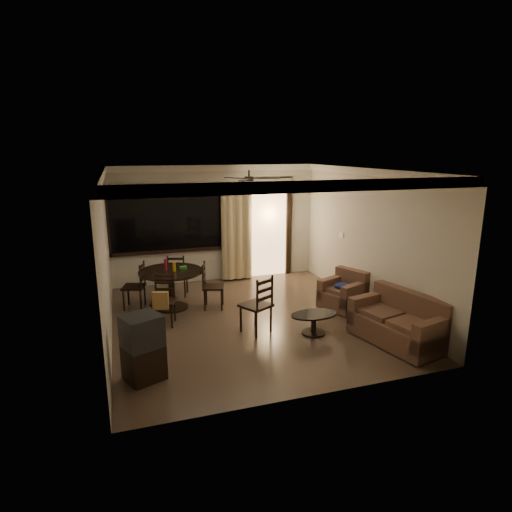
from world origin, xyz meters
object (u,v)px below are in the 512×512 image
object	(u,v)px
dining_chair_east	(213,295)
dining_chair_south	(164,309)
dining_chair_west	(135,295)
dining_chair_north	(178,283)
dining_table	(171,279)
armchair	(344,293)
side_chair	(256,315)
coffee_table	(314,320)
tv_cabinet	(143,348)
sofa	(400,324)

from	to	relation	value
dining_chair_east	dining_chair_south	world-z (taller)	same
dining_chair_west	dining_chair_north	xyz separation A→B (m)	(0.94, 0.51, 0.00)
dining_chair_south	dining_chair_north	world-z (taller)	same
dining_table	dining_chair_north	xyz separation A→B (m)	(0.23, 0.75, -0.34)
dining_table	dining_chair_east	bearing A→B (deg)	-17.07
dining_chair_north	dining_chair_east	bearing A→B (deg)	136.76
armchair	side_chair	size ratio (longest dim) A/B	0.93
coffee_table	armchair	bearing A→B (deg)	40.18
coffee_table	side_chair	distance (m)	1.01
tv_cabinet	side_chair	distance (m)	2.25
dining_chair_west	dining_chair_east	size ratio (longest dim) A/B	1.00
coffee_table	dining_table	bearing A→B (deg)	137.42
dining_chair_east	side_chair	bearing A→B (deg)	-144.74
coffee_table	side_chair	size ratio (longest dim) A/B	0.80
tv_cabinet	side_chair	size ratio (longest dim) A/B	0.90
dining_table	armchair	size ratio (longest dim) A/B	1.30
dining_table	dining_chair_south	xyz separation A→B (m)	(-0.25, -0.82, -0.32)
dining_chair_south	tv_cabinet	world-z (taller)	dining_chair_south
armchair	dining_table	bearing A→B (deg)	139.25
tv_cabinet	sofa	size ratio (longest dim) A/B	0.56
dining_chair_north	armchair	bearing A→B (deg)	166.60
dining_chair_south	coffee_table	size ratio (longest dim) A/B	1.14
dining_chair_north	coffee_table	xyz separation A→B (m)	(1.98, -2.78, -0.04)
dining_chair_east	dining_chair_south	size ratio (longest dim) A/B	1.00
dining_chair_east	armchair	bearing A→B (deg)	-91.03
armchair	coffee_table	xyz separation A→B (m)	(-1.13, -0.95, -0.07)
sofa	coffee_table	distance (m)	1.43
dining_chair_east	dining_chair_north	xyz separation A→B (m)	(-0.57, 1.00, 0.00)
armchair	coffee_table	size ratio (longest dim) A/B	1.17
dining_chair_north	dining_chair_west	bearing A→B (deg)	45.26
dining_table	tv_cabinet	bearing A→B (deg)	-105.10
dining_table	dining_chair_north	distance (m)	0.86
dining_chair_north	sofa	size ratio (longest dim) A/B	0.56
tv_cabinet	sofa	distance (m)	4.15
dining_table	dining_chair_west	size ratio (longest dim) A/B	1.34
dining_chair_south	sofa	world-z (taller)	dining_chair_south
dining_chair_west	tv_cabinet	bearing A→B (deg)	16.80
tv_cabinet	coffee_table	size ratio (longest dim) A/B	1.13
sofa	tv_cabinet	bearing A→B (deg)	165.77
dining_table	dining_chair_north	world-z (taller)	dining_table
dining_chair_west	side_chair	xyz separation A→B (m)	(1.98, -1.91, 0.03)
dining_chair_north	armchair	size ratio (longest dim) A/B	0.97
dining_table	coffee_table	xyz separation A→B (m)	(2.20, -2.03, -0.38)
dining_chair_south	armchair	size ratio (longest dim) A/B	0.97
sofa	side_chair	distance (m)	2.43
dining_table	dining_chair_west	xyz separation A→B (m)	(-0.72, 0.24, -0.34)
dining_table	dining_chair_west	distance (m)	0.83
dining_chair_west	dining_chair_east	world-z (taller)	same
dining_table	tv_cabinet	size ratio (longest dim) A/B	1.34
dining_chair_west	dining_chair_east	xyz separation A→B (m)	(1.51, -0.49, 0.00)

